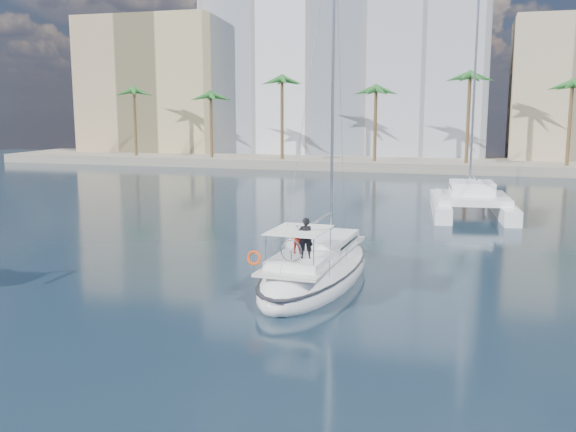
% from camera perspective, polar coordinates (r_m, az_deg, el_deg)
% --- Properties ---
extents(ground, '(160.00, 160.00, 0.00)m').
position_cam_1_polar(ground, '(28.45, 0.12, -6.95)').
color(ground, black).
rests_on(ground, ground).
extents(quay, '(120.00, 14.00, 1.20)m').
position_cam_1_polar(quay, '(87.84, 11.25, 4.56)').
color(quay, gray).
rests_on(quay, ground).
extents(building_modern, '(42.00, 16.00, 28.00)m').
position_cam_1_polar(building_modern, '(101.27, 5.18, 12.94)').
color(building_modern, white).
rests_on(building_modern, ground).
extents(building_tan_left, '(22.00, 14.00, 22.00)m').
position_cam_1_polar(building_tan_left, '(107.36, -11.50, 11.00)').
color(building_tan_left, tan).
rests_on(building_tan_left, ground).
extents(palm_left, '(3.60, 3.60, 12.30)m').
position_cam_1_polar(palm_left, '(93.02, -10.52, 10.83)').
color(palm_left, brown).
rests_on(palm_left, ground).
extents(palm_centre, '(3.60, 3.60, 12.30)m').
position_cam_1_polar(palm_centre, '(83.56, 11.23, 10.95)').
color(palm_centre, brown).
rests_on(palm_centre, ground).
extents(main_sloop, '(4.49, 12.42, 18.18)m').
position_cam_1_polar(main_sloop, '(30.47, 2.55, -4.76)').
color(main_sloop, white).
rests_on(main_sloop, ground).
extents(catamaran, '(6.91, 12.15, 17.03)m').
position_cam_1_polar(catamaran, '(51.29, 15.98, 1.45)').
color(catamaran, white).
rests_on(catamaran, ground).
extents(seagull, '(1.18, 0.50, 0.22)m').
position_cam_1_polar(seagull, '(30.50, 2.30, -4.55)').
color(seagull, silver).
rests_on(seagull, ground).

